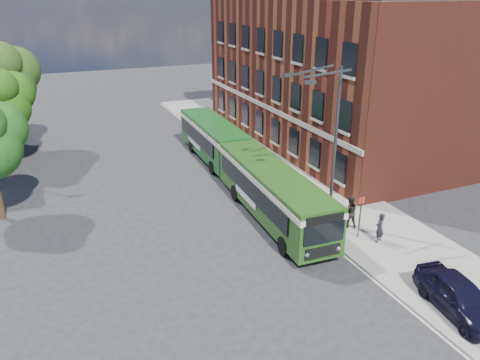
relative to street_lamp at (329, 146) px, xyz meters
name	(u,v)px	position (x,y,z in m)	size (l,w,h in m)	color
ground	(233,226)	(-4.84, 2.00, -4.79)	(120.00, 120.00, 0.00)	#28282B
pavement	(277,164)	(2.16, 10.00, -4.72)	(6.00, 48.00, 0.15)	gray
kerb_line	(241,170)	(-0.89, 10.00, -4.79)	(0.12, 48.00, 0.01)	beige
brick_office	(331,61)	(9.16, 14.00, 2.18)	(12.10, 26.00, 14.20)	maroon
street_lamp	(329,146)	(0.00, 0.00, 0.00)	(2.96, 2.38, 9.00)	#353839
bus_stop_sign	(360,215)	(0.76, -2.20, -3.28)	(0.35, 0.08, 2.52)	#353839
bus_front	(272,189)	(-2.31, 2.05, -2.96)	(3.11, 12.05, 3.02)	#264E18
bus_rear	(213,137)	(-1.84, 13.27, -2.96)	(2.86, 10.26, 3.02)	#17501B
parked_car	(459,296)	(0.72, -8.98, -3.89)	(1.77, 4.39, 1.50)	black
pedestrian_a	(380,228)	(1.49, -3.00, -3.81)	(0.61, 0.40, 1.66)	black
pedestrian_b	(350,212)	(1.03, -0.96, -3.71)	(0.91, 0.70, 1.86)	black
tree_mid	(3,100)	(-16.46, 17.60, 0.33)	(4.47, 4.25, 7.54)	#342113
tree_right	(5,78)	(-16.25, 21.08, 1.34)	(5.35, 5.09, 9.03)	#342113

